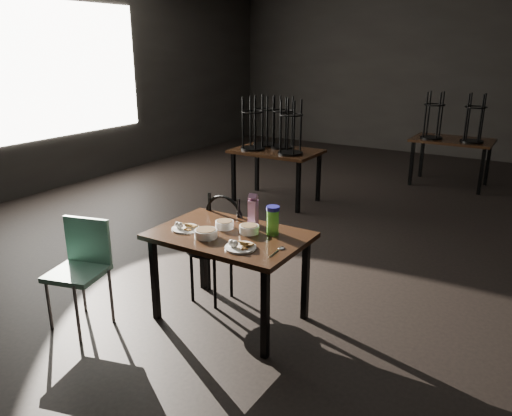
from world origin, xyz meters
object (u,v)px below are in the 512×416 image
Objects in this scene: water_bottle at (273,220)px; bentwood_chair at (216,239)px; main_table at (229,243)px; school_chair at (81,263)px; juice_carton at (253,211)px.

bentwood_chair is at bearing 170.90° from water_bottle.
main_table is 5.21× the size of water_bottle.
water_bottle is 0.25× the size of bentwood_chair.
bentwood_chair is at bearing 141.05° from main_table.
juice_carton is at bearing 26.16° from school_chair.
water_bottle is at bearing 17.44° from school_chair.
school_chair is (-1.27, -0.82, -0.35)m from water_bottle.
bentwood_chair reaches higher than main_table.
main_table is 4.41× the size of juice_carton.
main_table is 0.33m from juice_carton.
school_chair reaches higher than main_table.
juice_carton is 1.18× the size of water_bottle.
juice_carton is 1.42m from school_chair.
main_table is 1.31× the size of bentwood_chair.
juice_carton reaches higher than bentwood_chair.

